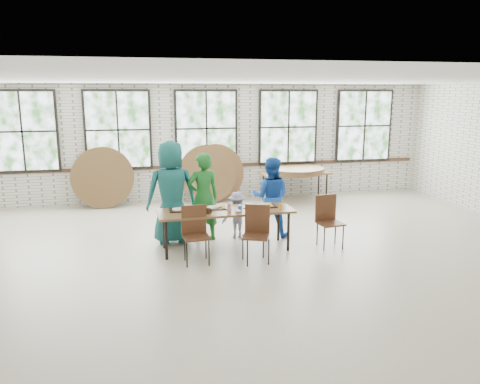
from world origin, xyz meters
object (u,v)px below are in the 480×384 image
(storage_table, at_px, (295,174))
(dining_table, at_px, (226,213))
(chair_near_left, at_px, (195,229))
(chair_near_right, at_px, (256,228))

(storage_table, bearing_deg, dining_table, -130.07)
(chair_near_left, relative_size, storage_table, 0.51)
(chair_near_left, bearing_deg, dining_table, 34.39)
(chair_near_right, xyz_separation_m, storage_table, (2.10, 4.16, 0.13))
(dining_table, bearing_deg, storage_table, 52.76)
(chair_near_left, distance_m, storage_table, 5.05)
(chair_near_left, relative_size, chair_near_right, 1.00)
(dining_table, height_order, chair_near_right, chair_near_right)
(dining_table, xyz_separation_m, chair_near_right, (0.40, -0.65, -0.13))
(chair_near_right, relative_size, storage_table, 0.51)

